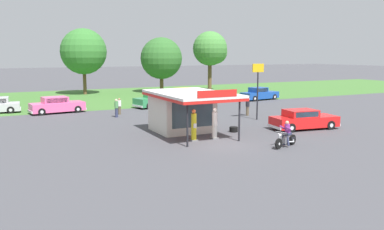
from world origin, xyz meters
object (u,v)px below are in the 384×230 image
at_px(motorcycle_with_rider, 286,136).
at_px(parked_car_back_row_centre_left, 259,94).
at_px(parked_car_back_row_right, 156,100).
at_px(roadside_pole_sign, 258,82).
at_px(bystander_leaning_by_kiosk, 248,106).
at_px(bystander_strolling_foreground, 119,106).
at_px(parked_car_back_row_centre_right, 57,105).
at_px(bystander_chatting_near_pumps, 116,108).
at_px(featured_classic_sedan, 303,120).
at_px(gas_pump_nearside, 194,127).
at_px(gas_pump_offside, 215,125).
at_px(parked_car_back_row_centre, 187,95).
at_px(spare_tire_stack, 234,129).

xyz_separation_m(motorcycle_with_rider, parked_car_back_row_centre_left, (13.28, 21.18, 0.03)).
bearing_deg(parked_car_back_row_right, roadside_pole_sign, -67.63).
distance_m(bystander_leaning_by_kiosk, bystander_strolling_foreground, 11.72).
relative_size(parked_car_back_row_centre_right, roadside_pole_sign, 1.11).
relative_size(motorcycle_with_rider, bystander_chatting_near_pumps, 1.31).
height_order(motorcycle_with_rider, bystander_leaning_by_kiosk, bystander_leaning_by_kiosk).
height_order(bystander_strolling_foreground, bystander_chatting_near_pumps, bystander_chatting_near_pumps).
xyz_separation_m(parked_car_back_row_centre_right, roadside_pole_sign, (14.63, -11.61, 2.51)).
xyz_separation_m(featured_classic_sedan, bystander_chatting_near_pumps, (-10.91, 11.55, 0.17)).
distance_m(gas_pump_nearside, motorcycle_with_rider, 5.77).
distance_m(parked_car_back_row_right, bystander_strolling_foreground, 5.94).
height_order(motorcycle_with_rider, featured_classic_sedan, motorcycle_with_rider).
relative_size(gas_pump_offside, parked_car_back_row_centre_left, 0.39).
bearing_deg(parked_car_back_row_right, bystander_strolling_foreground, -146.00).
bearing_deg(gas_pump_nearside, parked_car_back_row_centre_left, 44.58).
xyz_separation_m(motorcycle_with_rider, bystander_strolling_foreground, (-5.28, 17.16, 0.13)).
bearing_deg(motorcycle_with_rider, parked_car_back_row_centre, 78.04).
height_order(parked_car_back_row_centre_right, roadside_pole_sign, roadside_pole_sign).
xyz_separation_m(motorcycle_with_rider, parked_car_back_row_centre, (5.26, 24.81, 0.02)).
bearing_deg(featured_classic_sedan, bystander_leaning_by_kiosk, 90.21).
relative_size(parked_car_back_row_right, parked_car_back_row_centre_right, 0.99).
bearing_deg(parked_car_back_row_centre, featured_classic_sedan, -90.95).
distance_m(gas_pump_nearside, parked_car_back_row_centre, 22.97).
xyz_separation_m(parked_car_back_row_right, spare_tire_stack, (0.02, -15.12, -0.52)).
relative_size(motorcycle_with_rider, parked_car_back_row_centre_left, 0.41).
bearing_deg(gas_pump_offside, bystander_strolling_foreground, 100.90).
bearing_deg(featured_classic_sedan, spare_tire_stack, 165.78).
relative_size(gas_pump_nearside, roadside_pole_sign, 0.43).
relative_size(bystander_strolling_foreground, bystander_chatting_near_pumps, 0.93).
bearing_deg(parked_car_back_row_centre_right, spare_tire_stack, -57.00).
distance_m(parked_car_back_row_centre_left, spare_tire_stack, 20.87).
relative_size(featured_classic_sedan, bystander_chatting_near_pumps, 3.28).
distance_m(motorcycle_with_rider, parked_car_back_row_centre_right, 23.12).
height_order(bystander_leaning_by_kiosk, roadside_pole_sign, roadside_pole_sign).
height_order(bystander_strolling_foreground, spare_tire_stack, bystander_strolling_foreground).
relative_size(gas_pump_nearside, featured_classic_sedan, 0.38).
relative_size(bystander_strolling_foreground, spare_tire_stack, 2.51).
distance_m(featured_classic_sedan, spare_tire_stack, 5.44).
height_order(featured_classic_sedan, parked_car_back_row_centre, parked_car_back_row_centre).
bearing_deg(parked_car_back_row_centre_right, featured_classic_sedan, -47.62).
bearing_deg(parked_car_back_row_centre, bystander_leaning_by_kiosk, -91.58).
height_order(parked_car_back_row_centre_left, roadside_pole_sign, roadside_pole_sign).
height_order(motorcycle_with_rider, bystander_chatting_near_pumps, bystander_chatting_near_pumps).
distance_m(gas_pump_offside, parked_car_back_row_centre_left, 23.55).
bearing_deg(parked_car_back_row_centre_left, parked_car_back_row_centre_right, -178.85).
bearing_deg(parked_car_back_row_centre, gas_pump_nearside, -114.44).
height_order(parked_car_back_row_centre_left, parked_car_back_row_centre_right, parked_car_back_row_centre_right).
relative_size(parked_car_back_row_centre_left, parked_car_back_row_centre, 0.97).
distance_m(featured_classic_sedan, bystander_leaning_by_kiosk, 7.31).
relative_size(gas_pump_nearside, parked_car_back_row_right, 0.40).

